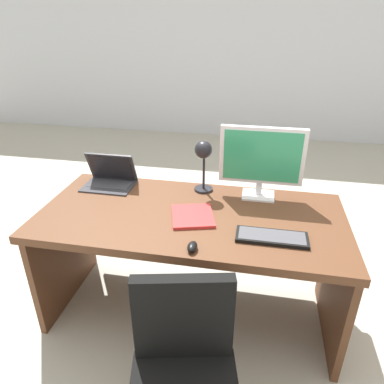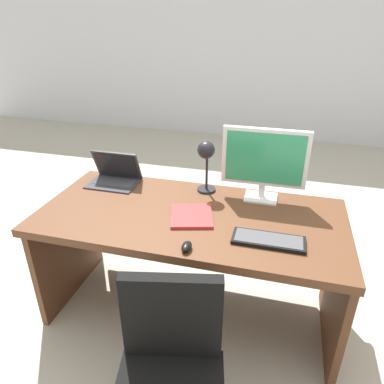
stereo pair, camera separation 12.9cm
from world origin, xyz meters
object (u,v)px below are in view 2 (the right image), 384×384
object	(u,v)px
desk_lamp	(206,156)
book	(192,216)
desk	(192,237)
monitor	(264,160)
mouse	(187,247)
laptop	(115,173)
keyboard	(268,240)

from	to	relation	value
desk_lamp	book	world-z (taller)	desk_lamp
desk_lamp	desk	bearing A→B (deg)	-95.37
monitor	desk_lamp	world-z (taller)	monitor
mouse	desk_lamp	world-z (taller)	desk_lamp
desk	monitor	xyz separation A→B (m)	(0.38, 0.25, 0.45)
mouse	desk_lamp	distance (m)	0.68
desk_lamp	laptop	bearing A→B (deg)	-179.72
desk	book	size ratio (longest dim) A/B	5.68
desk	monitor	bearing A→B (deg)	33.63
keyboard	desk	bearing A→B (deg)	154.54
monitor	laptop	xyz separation A→B (m)	(-0.99, -0.01, -0.19)
laptop	book	world-z (taller)	laptop
desk	keyboard	xyz separation A→B (m)	(0.46, -0.22, 0.20)
monitor	laptop	distance (m)	1.01
monitor	book	world-z (taller)	monitor
desk	desk_lamp	bearing A→B (deg)	84.63
keyboard	mouse	world-z (taller)	mouse
monitor	book	size ratio (longest dim) A/B	1.63
monitor	desk	bearing A→B (deg)	-146.37
keyboard	book	distance (m)	0.46
mouse	desk_lamp	size ratio (longest dim) A/B	0.25
monitor	keyboard	distance (m)	0.54
laptop	keyboard	xyz separation A→B (m)	(1.07, -0.47, -0.06)
keyboard	monitor	bearing A→B (deg)	99.78
desk	book	xyz separation A→B (m)	(0.02, -0.08, 0.20)
desk_lamp	monitor	bearing A→B (deg)	0.48
desk	keyboard	bearing A→B (deg)	-25.46
keyboard	desk_lamp	bearing A→B (deg)	133.01
desk	monitor	distance (m)	0.64
laptop	book	size ratio (longest dim) A/B	1.05
book	laptop	bearing A→B (deg)	152.29
laptop	desk	bearing A→B (deg)	-22.00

